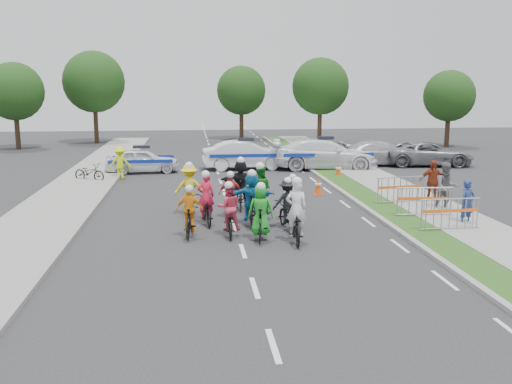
{
  "coord_description": "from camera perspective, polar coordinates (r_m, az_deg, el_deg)",
  "views": [
    {
      "loc": [
        -1.4,
        -15.47,
        4.61
      ],
      "look_at": [
        0.74,
        3.17,
        1.1
      ],
      "focal_mm": 40.0,
      "sensor_mm": 36.0,
      "label": 1
    }
  ],
  "objects": [
    {
      "name": "police_car_0",
      "position": [
        31.17,
        -11.32,
        3.11
      ],
      "size": [
        4.04,
        2.0,
        1.32
      ],
      "primitive_type": "imported",
      "rotation": [
        0.0,
        0.0,
        1.69
      ],
      "color": "white",
      "rests_on": "ground"
    },
    {
      "name": "rider_10",
      "position": [
        20.61,
        -6.65,
        -0.26
      ],
      "size": [
        1.11,
        1.94,
        1.95
      ],
      "rotation": [
        0.0,
        0.0,
        3.1
      ],
      "color": "black",
      "rests_on": "ground"
    },
    {
      "name": "rider_3",
      "position": [
        17.63,
        -6.63,
        -2.48
      ],
      "size": [
        0.87,
        1.62,
        1.66
      ],
      "rotation": [
        0.0,
        0.0,
        3.01
      ],
      "color": "black",
      "rests_on": "ground"
    },
    {
      "name": "tree_2",
      "position": [
        45.79,
        18.77,
        9.08
      ],
      "size": [
        3.85,
        3.85,
        5.77
      ],
      "color": "#382619",
      "rests_on": "ground"
    },
    {
      "name": "rider_9",
      "position": [
        20.08,
        -2.57,
        -0.77
      ],
      "size": [
        0.89,
        1.66,
        1.69
      ],
      "rotation": [
        0.0,
        0.0,
        3.31
      ],
      "color": "black",
      "rests_on": "ground"
    },
    {
      "name": "tree_0",
      "position": [
        45.26,
        -23.02,
        9.24
      ],
      "size": [
        4.2,
        4.2,
        6.3
      ],
      "color": "#382619",
      "rests_on": "ground"
    },
    {
      "name": "police_car_2",
      "position": [
        32.04,
        6.92,
        3.76
      ],
      "size": [
        6.05,
        3.12,
        1.68
      ],
      "primitive_type": "imported",
      "rotation": [
        0.0,
        0.0,
        1.43
      ],
      "color": "white",
      "rests_on": "ground"
    },
    {
      "name": "tree_3",
      "position": [
        48.08,
        -15.91,
        10.54
      ],
      "size": [
        4.9,
        4.9,
        7.35
      ],
      "color": "#382619",
      "rests_on": "ground"
    },
    {
      "name": "rider_8",
      "position": [
        19.98,
        0.37,
        -0.57
      ],
      "size": [
        1.02,
        2.06,
        2.01
      ],
      "rotation": [
        0.0,
        0.0,
        2.97
      ],
      "color": "black",
      "rests_on": "ground"
    },
    {
      "name": "barrier_2",
      "position": [
        22.97,
        14.22,
        0.11
      ],
      "size": [
        2.05,
        0.77,
        1.12
      ],
      "primitive_type": null,
      "rotation": [
        0.0,
        0.0,
        0.14
      ],
      "color": "#A5A8AD",
      "rests_on": "ground"
    },
    {
      "name": "rider_0",
      "position": [
        17.02,
        4.01,
        -2.87
      ],
      "size": [
        0.87,
        2.01,
        1.99
      ],
      "rotation": [
        0.0,
        0.0,
        3.04
      ],
      "color": "black",
      "rests_on": "ground"
    },
    {
      "name": "rider_7",
      "position": [
        19.65,
        3.63,
        -1.05
      ],
      "size": [
        0.72,
        1.6,
        1.66
      ],
      "rotation": [
        0.0,
        0.0,
        3.19
      ],
      "color": "black",
      "rests_on": "ground"
    },
    {
      "name": "cone_1",
      "position": [
        29.42,
        8.25,
        2.14
      ],
      "size": [
        0.4,
        0.4,
        0.7
      ],
      "color": "#F24C0C",
      "rests_on": "ground"
    },
    {
      "name": "barrier_0",
      "position": [
        19.06,
        18.8,
        -2.25
      ],
      "size": [
        2.02,
        0.6,
        1.12
      ],
      "primitive_type": null,
      "rotation": [
        0.0,
        0.0,
        0.05
      ],
      "color": "#A5A8AD",
      "rests_on": "ground"
    },
    {
      "name": "rider_11",
      "position": [
        21.5,
        -1.54,
        0.48
      ],
      "size": [
        1.63,
        1.94,
        2.0
      ],
      "rotation": [
        0.0,
        0.0,
        3.05
      ],
      "color": "black",
      "rests_on": "ground"
    },
    {
      "name": "sidewalk_right",
      "position": [
        22.82,
        16.84,
        -1.35
      ],
      "size": [
        2.4,
        60.0,
        0.13
      ],
      "primitive_type": "cube",
      "color": "gray",
      "rests_on": "ground"
    },
    {
      "name": "marshal_hiviz",
      "position": [
        29.24,
        -13.44,
        2.85
      ],
      "size": [
        1.08,
        0.66,
        1.63
      ],
      "primitive_type": "imported",
      "rotation": [
        0.0,
        0.0,
        3.2
      ],
      "color": "#DCF90D",
      "rests_on": "ground"
    },
    {
      "name": "rider_5",
      "position": [
        18.96,
        -0.44,
        -1.0
      ],
      "size": [
        1.56,
        1.86,
        1.91
      ],
      "rotation": [
        0.0,
        0.0,
        3.02
      ],
      "color": "black",
      "rests_on": "ground"
    },
    {
      "name": "spectator_2",
      "position": [
        23.59,
        17.22,
        0.99
      ],
      "size": [
        1.08,
        0.63,
        1.73
      ],
      "primitive_type": "imported",
      "rotation": [
        0.0,
        0.0,
        -0.21
      ],
      "color": "maroon",
      "rests_on": "ground"
    },
    {
      "name": "civilian_sedan",
      "position": [
        34.31,
        12.42,
        3.82
      ],
      "size": [
        4.91,
        2.13,
        1.41
      ],
      "primitive_type": "imported",
      "rotation": [
        0.0,
        0.0,
        1.6
      ],
      "color": "#B3B3B8",
      "rests_on": "ground"
    },
    {
      "name": "grass_strip",
      "position": [
        22.17,
        12.56,
        -1.52
      ],
      "size": [
        1.2,
        60.0,
        0.11
      ],
      "primitive_type": "cube",
      "color": "#244E19",
      "rests_on": "ground"
    },
    {
      "name": "police_car_1",
      "position": [
        31.89,
        -1.03,
        3.71
      ],
      "size": [
        4.85,
        1.86,
        1.58
      ],
      "primitive_type": "imported",
      "rotation": [
        0.0,
        0.0,
        1.61
      ],
      "color": "white",
      "rests_on": "ground"
    },
    {
      "name": "tree_4",
      "position": [
        49.67,
        -1.48,
        10.11
      ],
      "size": [
        4.2,
        4.2,
        6.3
      ],
      "color": "#382619",
      "rests_on": "ground"
    },
    {
      "name": "rider_6",
      "position": [
        19.27,
        -5.02,
        -1.43
      ],
      "size": [
        0.84,
        1.87,
        1.84
      ],
      "rotation": [
        0.0,
        0.0,
        3.26
      ],
      "color": "black",
      "rests_on": "ground"
    },
    {
      "name": "ground",
      "position": [
        16.21,
        -1.32,
        -5.94
      ],
      "size": [
        90.0,
        90.0,
        0.0
      ],
      "primitive_type": "plane",
      "color": "#28282B",
      "rests_on": "ground"
    },
    {
      "name": "rider_1",
      "position": [
        17.17,
        0.46,
        -2.56
      ],
      "size": [
        0.82,
        1.76,
        1.8
      ],
      "rotation": [
        0.0,
        0.0,
        2.99
      ],
      "color": "black",
      "rests_on": "ground"
    },
    {
      "name": "spectator_0",
      "position": [
        20.22,
        20.38,
        -1.03
      ],
      "size": [
        0.65,
        0.53,
        1.54
      ],
      "primitive_type": "imported",
      "rotation": [
        0.0,
        0.0,
        0.33
      ],
      "color": "navy",
      "rests_on": "ground"
    },
    {
      "name": "tree_1",
      "position": [
        46.65,
        6.45,
        10.45
      ],
      "size": [
        4.55,
        4.55,
        6.82
      ],
      "color": "#382619",
      "rests_on": "ground"
    },
    {
      "name": "cone_0",
      "position": [
        24.58,
        6.23,
        0.53
      ],
      "size": [
        0.4,
        0.4,
        0.7
      ],
      "color": "#F24C0C",
      "rests_on": "ground"
    },
    {
      "name": "curb_right",
      "position": [
        21.96,
        10.83,
        -1.56
      ],
      "size": [
        0.2,
        60.0,
        0.12
      ],
      "primitive_type": "cube",
      "color": "gray",
      "rests_on": "ground"
    },
    {
      "name": "sidewalk_left",
      "position": [
        21.58,
        -20.06,
        -2.22
      ],
      "size": [
        3.0,
        60.0,
        0.13
      ],
      "primitive_type": "cube",
      "color": "gray",
      "rests_on": "ground"
    },
    {
      "name": "barrier_1",
      "position": [
        20.84,
        16.47,
        -1.05
      ],
      "size": [
        2.03,
        0.66,
        1.12
      ],
      "primitive_type": null,
      "rotation": [
        0.0,
        0.0,
        -0.08
      ],
      "color": "#A5A8AD",
      "rests_on": "ground"
    },
    {
      "name": "parked_bike",
      "position": [
        28.91,
        -16.33,
        1.89
      ],
      "size": [
        1.79,
        1.35,
        0.9
      ],
      "primitive_type": "imported",
      "rotation": [
        0.0,
        0.0,
        1.07
      ],
      "color": "black",
      "rests_on": "ground"
    },
    {
      "name": "rider_4",
      "position": [
        18.52,
        3.13,
        -1.69
      ],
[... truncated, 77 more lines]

